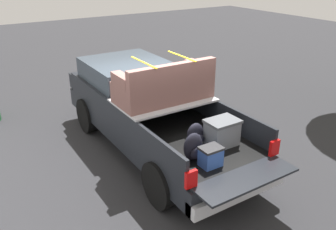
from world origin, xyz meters
name	(u,v)px	position (x,y,z in m)	size (l,w,h in m)	color
ground_plane	(154,150)	(0.00, 0.00, 0.00)	(40.00, 40.00, 0.00)	#262628
pickup_truck	(146,107)	(0.35, 0.00, 0.96)	(6.05, 2.06, 2.23)	black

